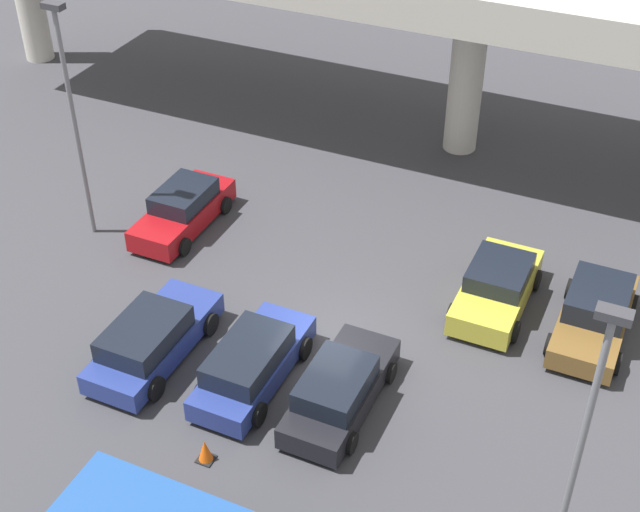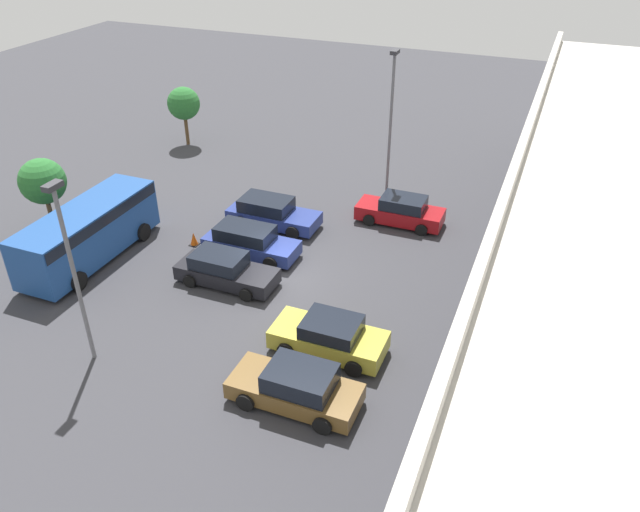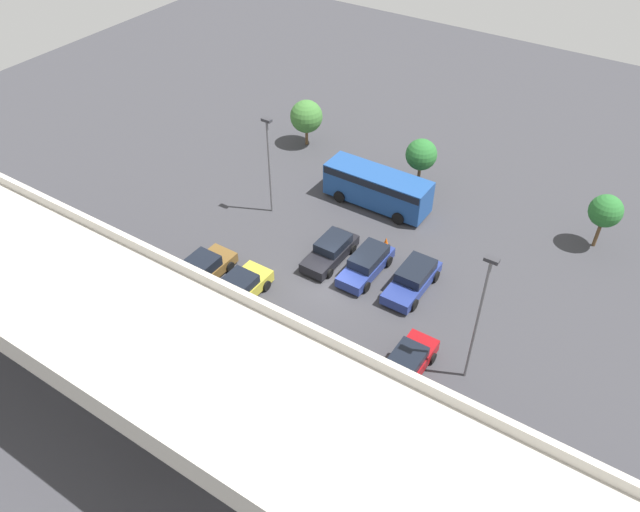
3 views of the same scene
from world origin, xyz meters
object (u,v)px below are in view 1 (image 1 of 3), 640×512
at_px(parked_car_2, 252,363).
at_px(lamp_post_mid_lot, 587,423).
at_px(parked_car_0, 183,209).
at_px(parked_car_4, 497,287).
at_px(parked_car_5, 595,313).
at_px(parked_car_3, 339,389).
at_px(lamp_post_near_aisle, 72,107).
at_px(parked_car_1, 152,339).
at_px(traffic_cone, 205,451).

bearing_deg(parked_car_2, lamp_post_mid_lot, -102.78).
distance_m(parked_car_0, parked_car_4, 11.27).
relative_size(parked_car_2, parked_car_5, 1.01).
height_order(parked_car_0, parked_car_2, parked_car_0).
xyz_separation_m(parked_car_3, lamp_post_near_aisle, (-11.33, 4.23, 4.18)).
relative_size(parked_car_5, lamp_post_mid_lot, 0.63).
distance_m(parked_car_1, parked_car_4, 10.73).
distance_m(parked_car_0, parked_car_3, 10.37).
bearing_deg(traffic_cone, lamp_post_mid_lot, 6.34).
bearing_deg(lamp_post_near_aisle, parked_car_4, 7.81).
height_order(parked_car_2, lamp_post_mid_lot, lamp_post_mid_lot).
bearing_deg(parked_car_2, lamp_post_near_aisle, 63.43).
height_order(parked_car_4, lamp_post_near_aisle, lamp_post_near_aisle).
bearing_deg(parked_car_1, parked_car_4, -52.13).
distance_m(parked_car_1, parked_car_5, 13.24).
relative_size(parked_car_3, parked_car_5, 0.99).
bearing_deg(parked_car_0, lamp_post_near_aisle, -59.74).
relative_size(lamp_post_mid_lot, traffic_cone, 10.57).
height_order(parked_car_0, parked_car_3, parked_car_0).
bearing_deg(parked_car_1, parked_car_0, 24.02).
height_order(parked_car_0, parked_car_4, parked_car_0).
bearing_deg(parked_car_5, parked_car_2, -53.41).
relative_size(parked_car_3, lamp_post_near_aisle, 0.55).
bearing_deg(parked_car_4, parked_car_1, -52.13).
height_order(parked_car_3, parked_car_5, parked_car_5).
bearing_deg(parked_car_5, parked_car_4, -90.84).
height_order(parked_car_0, lamp_post_mid_lot, lamp_post_mid_lot).
distance_m(parked_car_2, lamp_post_near_aisle, 10.56).
distance_m(parked_car_2, parked_car_5, 10.44).
relative_size(parked_car_1, parked_car_3, 1.05).
relative_size(parked_car_4, lamp_post_mid_lot, 0.60).
bearing_deg(parked_car_4, traffic_cone, -28.73).
bearing_deg(parked_car_4, lamp_post_near_aisle, -82.19).
distance_m(parked_car_5, traffic_cone, 12.35).
height_order(parked_car_0, lamp_post_near_aisle, lamp_post_near_aisle).
xyz_separation_m(parked_car_4, lamp_post_near_aisle, (-14.03, -1.92, 4.15)).
xyz_separation_m(parked_car_4, lamp_post_mid_lot, (3.76, -8.33, 3.66)).
distance_m(parked_car_2, traffic_cone, 3.08).
distance_m(parked_car_0, parked_car_1, 6.87).
bearing_deg(lamp_post_mid_lot, parked_car_2, 167.22).
bearing_deg(traffic_cone, parked_car_3, 52.82).
distance_m(lamp_post_near_aisle, lamp_post_mid_lot, 18.92).
distance_m(parked_car_3, traffic_cone, 3.99).
height_order(parked_car_3, lamp_post_mid_lot, lamp_post_mid_lot).
relative_size(parked_car_0, lamp_post_mid_lot, 0.62).
distance_m(parked_car_0, lamp_post_mid_lot, 17.42).
bearing_deg(lamp_post_near_aisle, parked_car_0, 30.26).
xyz_separation_m(parked_car_3, lamp_post_mid_lot, (6.46, -2.18, 3.69)).
relative_size(parked_car_5, traffic_cone, 6.65).
distance_m(parked_car_4, traffic_cone, 10.63).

